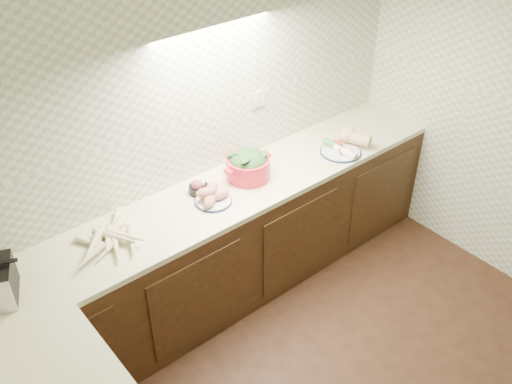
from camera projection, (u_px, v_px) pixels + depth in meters
room at (427, 213)px, 2.46m from camera, size 3.60×3.60×2.60m
counter at (216, 369)px, 3.21m from camera, size 3.60×3.60×0.90m
parsnip_pile at (102, 241)px, 3.37m from camera, size 0.42×0.42×0.09m
sweet_potato_plate at (212, 196)px, 3.73m from camera, size 0.25×0.25×0.12m
onion_bowl at (199, 188)px, 3.81m from camera, size 0.14×0.14×0.10m
dutch_oven at (248, 165)px, 3.93m from camera, size 0.38×0.31×0.21m
veg_plate at (344, 142)px, 4.28m from camera, size 0.39×0.37×0.14m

